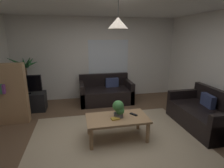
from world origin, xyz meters
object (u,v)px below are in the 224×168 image
at_px(potted_plant_on_table, 119,109).
at_px(book_on_table_0, 115,119).
at_px(tv_stand, 28,102).
at_px(pendant_lamp, 118,23).
at_px(couch_under_window, 106,93).
at_px(tv, 26,84).
at_px(potted_palm_corner, 27,83).
at_px(bookshelf_corner, 10,94).
at_px(couch_right_side, 203,115).
at_px(coffee_table, 117,121).
at_px(remote_on_table_0, 134,114).

bearing_deg(potted_plant_on_table, book_on_table_0, -135.80).
relative_size(tv_stand, pendant_lamp, 2.01).
bearing_deg(pendant_lamp, couch_under_window, 86.44).
relative_size(couch_under_window, tv, 1.99).
xyz_separation_m(tv_stand, tv, (0.00, -0.02, 0.50)).
height_order(couch_under_window, book_on_table_0, couch_under_window).
distance_m(couch_under_window, tv, 2.23).
distance_m(potted_palm_corner, pendant_lamp, 3.41).
bearing_deg(pendant_lamp, bookshelf_corner, 152.83).
bearing_deg(book_on_table_0, potted_plant_on_table, 44.20).
distance_m(book_on_table_0, potted_plant_on_table, 0.20).
bearing_deg(potted_palm_corner, tv, -80.13).
bearing_deg(couch_right_side, tv_stand, -112.97).
relative_size(couch_under_window, coffee_table, 1.31).
height_order(couch_right_side, book_on_table_0, couch_right_side).
distance_m(couch_right_side, coffee_table, 2.00).
relative_size(coffee_table, bookshelf_corner, 0.85).
relative_size(couch_under_window, book_on_table_0, 10.36).
distance_m(couch_right_side, bookshelf_corner, 4.37).
bearing_deg(coffee_table, potted_palm_corner, 133.71).
distance_m(tv, potted_palm_corner, 0.45).
bearing_deg(book_on_table_0, tv, 137.17).
height_order(potted_palm_corner, pendant_lamp, pendant_lamp).
relative_size(coffee_table, potted_palm_corner, 0.79).
xyz_separation_m(couch_under_window, potted_plant_on_table, (-0.10, -2.03, 0.36)).
bearing_deg(tv, potted_palm_corner, 99.87).
height_order(remote_on_table_0, tv, tv).
xyz_separation_m(couch_under_window, tv, (-2.17, -0.27, 0.48)).
xyz_separation_m(remote_on_table_0, tv_stand, (-2.38, 1.75, -0.21)).
bearing_deg(potted_palm_corner, couch_under_window, -4.27).
relative_size(couch_right_side, tv_stand, 1.72).
xyz_separation_m(couch_under_window, potted_palm_corner, (-2.24, 0.17, 0.40)).
xyz_separation_m(potted_plant_on_table, potted_palm_corner, (-2.15, 2.20, 0.04)).
xyz_separation_m(book_on_table_0, tv_stand, (-1.98, 1.86, -0.22)).
bearing_deg(couch_right_side, couch_under_window, -136.33).
xyz_separation_m(tv_stand, bookshelf_corner, (-0.19, -0.65, 0.46)).
bearing_deg(book_on_table_0, coffee_table, 50.87).
xyz_separation_m(couch_under_window, couch_right_side, (1.87, -1.96, 0.00)).
relative_size(book_on_table_0, bookshelf_corner, 0.11).
bearing_deg(tv, potted_plant_on_table, -40.31).
relative_size(couch_under_window, bookshelf_corner, 1.11).
height_order(couch_right_side, tv_stand, couch_right_side).
height_order(couch_right_side, tv, tv).
relative_size(tv_stand, bookshelf_corner, 0.64).
height_order(couch_under_window, bookshelf_corner, bookshelf_corner).
xyz_separation_m(tv_stand, potted_palm_corner, (-0.08, 0.42, 0.42)).
xyz_separation_m(couch_right_side, potted_plant_on_table, (-1.97, -0.07, 0.35)).
height_order(couch_under_window, pendant_lamp, pendant_lamp).
bearing_deg(potted_palm_corner, book_on_table_0, -47.88).
xyz_separation_m(tv_stand, pendant_lamp, (2.04, -1.79, 1.93)).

